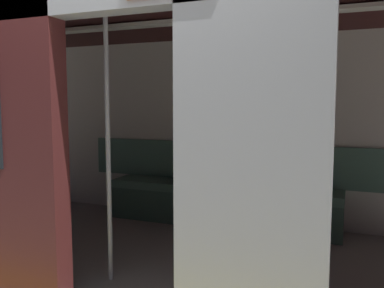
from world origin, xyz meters
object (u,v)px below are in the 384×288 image
bench_seat (220,195)px  grab_pole_door (108,147)px  grab_pole_far (202,150)px  handbag (195,175)px  book (267,188)px  train_car (181,93)px  person_seated (226,167)px

bench_seat → grab_pole_door: (0.36, 1.63, 0.69)m
grab_pole_far → handbag: bearing=-66.8°
grab_pole_door → book: bearing=-118.2°
train_car → handbag: size_ratio=24.62×
grab_pole_door → grab_pole_far: (-0.72, -0.09, 0.00)m
bench_seat → person_seated: 0.34m
bench_seat → handbag: bearing=-6.5°
train_car → bench_seat: (-0.05, -0.96, -1.11)m
book → bench_seat: bearing=-7.9°
train_car → bench_seat: 1.47m
train_car → handbag: bearing=-75.1°
train_car → grab_pole_door: (0.31, 0.66, -0.42)m
person_seated → grab_pole_far: 1.56m
grab_pole_door → person_seated: bearing=-105.9°
book → train_car: bearing=50.3°
bench_seat → train_car: bearing=87.2°
bench_seat → book: bearing=-178.2°
train_car → grab_pole_far: bearing=125.4°
book → handbag: bearing=-11.0°
book → grab_pole_door: 1.95m
bench_seat → grab_pole_door: bearing=77.5°
train_car → bench_seat: bearing=-92.8°
bench_seat → grab_pole_far: (-0.36, 1.54, 0.69)m
person_seated → grab_pole_door: bearing=74.1°
handbag → book: handbag is taller
grab_pole_door → train_car: bearing=-115.3°
train_car → book: 1.50m
person_seated → grab_pole_door: 1.68m
person_seated → book: bearing=-171.0°
person_seated → grab_pole_door: grab_pole_door is taller
handbag → person_seated: bearing=167.7°
train_car → person_seated: size_ratio=5.38×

